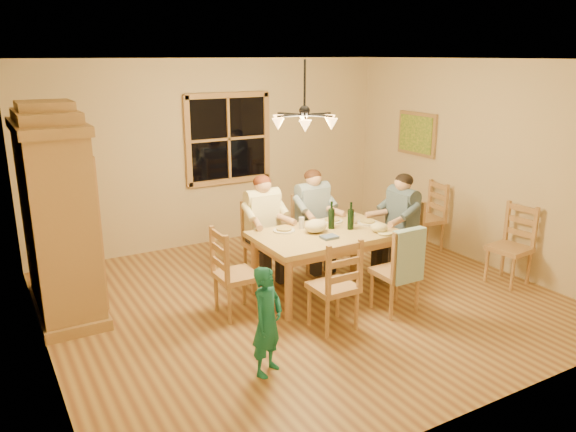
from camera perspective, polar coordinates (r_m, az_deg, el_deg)
floor at (r=6.62m, az=1.53°, el=-8.43°), size 5.50×5.50×0.00m
ceiling at (r=6.02m, az=1.73°, el=15.65°), size 5.50×5.00×0.02m
wall_back at (r=8.37m, az=-7.39°, el=6.37°), size 5.50×0.02×2.70m
wall_left at (r=5.33m, az=-24.48°, el=-0.58°), size 0.02×5.00×2.70m
wall_right at (r=7.94m, az=18.87°, el=5.11°), size 0.02×5.00×2.70m
window at (r=8.39m, az=-6.08°, el=7.81°), size 1.30×0.06×1.30m
painting at (r=8.70m, az=12.94°, el=8.13°), size 0.06×0.78×0.64m
chandelier at (r=6.06m, az=1.68°, el=9.74°), size 0.77×0.68×0.71m
armoire at (r=6.42m, az=-22.26°, el=-0.41°), size 0.66×1.40×2.30m
dining_table at (r=6.56m, az=3.80°, el=-2.54°), size 1.64×1.01×0.76m
chair_far_left at (r=7.11m, az=-2.49°, el=-4.02°), size 0.44×0.42×0.99m
chair_far_right at (r=7.45m, az=2.51°, el=-3.06°), size 0.44×0.42×0.99m
chair_near_left at (r=5.88m, az=4.57°, el=-8.53°), size 0.44×0.42×0.99m
chair_near_right at (r=6.34m, az=10.76°, el=-6.87°), size 0.44×0.42×0.99m
chair_end_left at (r=6.17m, az=-5.22°, el=-7.32°), size 0.42×0.44×0.99m
chair_end_right at (r=7.34m, az=11.22°, el=-3.68°), size 0.42×0.44×0.99m
adult_woman at (r=6.94m, az=-2.54°, el=0.15°), size 0.40×0.42×0.87m
adult_plaid_man at (r=7.30m, az=2.56°, el=0.94°), size 0.40×0.42×0.87m
adult_slate_man at (r=7.18m, az=11.45°, el=0.37°), size 0.42×0.40×0.87m
towel at (r=6.07m, az=12.12°, el=-4.00°), size 0.38×0.10×0.58m
wine_bottle_a at (r=6.63m, az=4.44°, el=0.09°), size 0.08×0.08×0.33m
wine_bottle_b at (r=6.62m, az=6.39°, el=0.03°), size 0.08×0.08×0.33m
plate_woman at (r=6.55m, az=-0.41°, el=-1.48°), size 0.26×0.26×0.02m
plate_plaid at (r=6.94m, az=4.50°, el=-0.51°), size 0.26×0.26×0.02m
plate_slate at (r=6.91m, az=8.08°, el=-0.69°), size 0.26×0.26×0.02m
wine_glass_a at (r=6.63m, az=1.39°, el=-0.71°), size 0.06×0.06×0.14m
wine_glass_b at (r=6.85m, az=6.59°, el=-0.26°), size 0.06×0.06×0.14m
cap at (r=6.59m, az=9.22°, el=-1.15°), size 0.20×0.20×0.11m
napkin at (r=6.31m, az=4.22°, el=-2.15°), size 0.18×0.14×0.03m
cloth_bundle at (r=6.50m, az=2.82°, el=-1.02°), size 0.28×0.22×0.15m
child at (r=5.00m, az=-2.11°, el=-10.61°), size 0.44×0.39×1.00m
chair_spare_front at (r=7.46m, az=21.46°, el=-4.19°), size 0.47×0.48×0.99m
chair_spare_back at (r=8.39m, az=13.74°, el=-1.31°), size 0.48×0.49×0.99m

